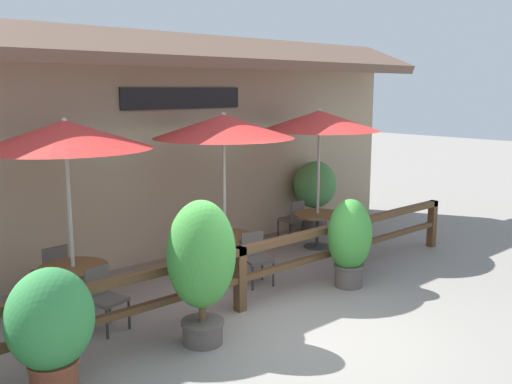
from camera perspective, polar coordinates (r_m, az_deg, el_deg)
name	(u,v)px	position (r m, az deg, el deg)	size (l,w,h in m)	color
ground_plane	(292,333)	(7.75, 3.61, -13.92)	(60.00, 60.00, 0.00)	gray
building_facade	(128,146)	(10.40, -12.66, 4.47)	(14.28, 1.49, 4.23)	tan
patio_railing	(240,265)	(8.22, -1.61, -7.27)	(10.40, 0.14, 0.95)	brown
patio_umbrella_near	(65,135)	(8.16, -18.55, 5.43)	(2.37, 2.37, 2.79)	#B7B2A8
dining_table_near	(74,276)	(8.54, -17.78, -8.00)	(0.97, 0.97, 0.71)	brown
chair_near_streetside	(104,296)	(7.93, -14.95, -9.98)	(0.51, 0.51, 0.85)	#514C47
chair_near_wallside	(52,269)	(9.26, -19.73, -7.29)	(0.46, 0.46, 0.85)	#514C47
patio_umbrella_middle	(224,126)	(9.51, -3.26, 6.56)	(2.37, 2.37, 2.79)	#B7B2A8
dining_table_middle	(225,243)	(9.84, -3.14, -5.10)	(0.97, 0.97, 0.71)	brown
chair_middle_streetside	(256,256)	(9.39, -0.03, -6.41)	(0.51, 0.51, 0.85)	#514C47
chair_middle_wallside	(203,239)	(10.44, -5.28, -4.73)	(0.46, 0.46, 0.85)	#514C47
patio_umbrella_far	(319,121)	(11.29, 6.36, 7.10)	(2.37, 2.37, 2.79)	#B7B2A8
dining_table_far	(317,220)	(11.57, 6.17, -2.80)	(0.97, 0.97, 0.71)	brown
chair_far_streetside	(349,231)	(11.15, 9.24, -3.85)	(0.44, 0.44, 0.85)	#514C47
chair_far_wallside	(293,218)	(12.15, 3.73, -2.56)	(0.44, 0.44, 0.85)	#514C47
potted_plant_small_flowering	(202,261)	(7.11, -5.47, -6.89)	(0.89, 0.80, 1.85)	#564C47
potted_plant_broad_leaf	(51,325)	(6.40, -19.85, -12.44)	(0.92, 0.82, 1.38)	brown
potted_plant_corner_fern	(350,240)	(9.31, 9.34, -4.73)	(0.76, 0.68, 1.45)	#564C47
potted_plant_tall_tropical	(315,189)	(12.86, 5.90, 0.26)	(1.01, 0.91, 1.58)	#564C47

